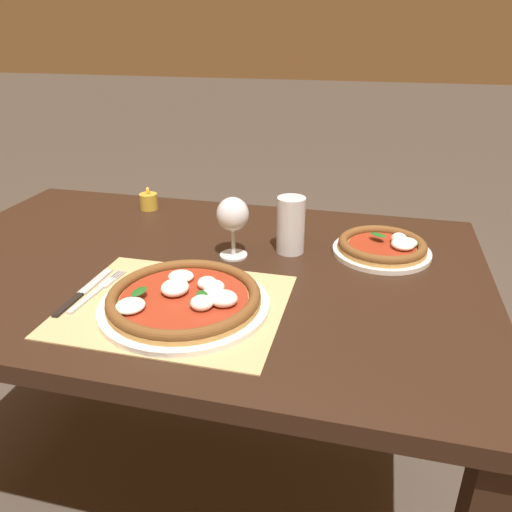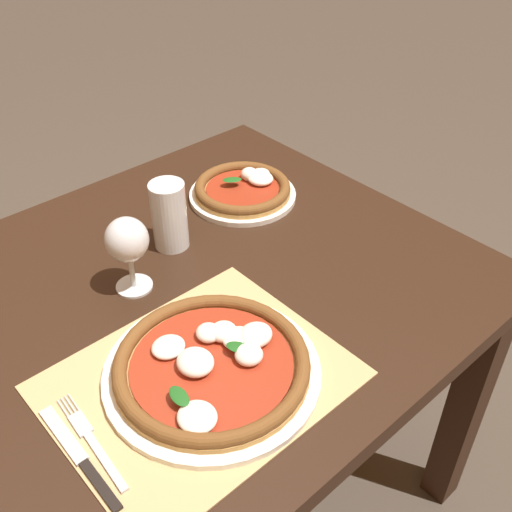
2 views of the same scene
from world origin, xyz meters
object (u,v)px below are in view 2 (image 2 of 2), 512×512
(pint_glass, at_px, (169,217))
(wine_glass, at_px, (127,243))
(pizza_near, at_px, (212,365))
(pizza_far, at_px, (244,189))
(knife, at_px, (79,456))
(fork, at_px, (91,440))

(pint_glass, bearing_deg, wine_glass, -154.71)
(pizza_near, height_order, pint_glass, pint_glass)
(pizza_far, bearing_deg, pint_glass, -170.06)
(pizza_near, height_order, wine_glass, wine_glass)
(knife, bearing_deg, pizza_near, -1.62)
(pizza_near, relative_size, fork, 1.75)
(pizza_far, distance_m, knife, 0.73)
(pizza_near, distance_m, pint_glass, 0.37)
(pizza_far, distance_m, pint_glass, 0.24)
(pizza_far, relative_size, pint_glass, 1.71)
(wine_glass, bearing_deg, pint_glass, 25.29)
(pint_glass, bearing_deg, knife, -140.47)
(pizza_near, height_order, knife, pizza_near)
(pizza_near, relative_size, pint_glass, 2.42)
(wine_glass, distance_m, pint_glass, 0.15)
(pizza_far, relative_size, wine_glass, 1.60)
(pizza_far, xyz_separation_m, knife, (-0.63, -0.37, -0.01))
(pizza_far, distance_m, fork, 0.70)
(pizza_far, bearing_deg, knife, -149.71)
(wine_glass, xyz_separation_m, knife, (-0.26, -0.26, -0.10))
(pizza_far, xyz_separation_m, pint_glass, (-0.23, -0.04, 0.05))
(pizza_far, relative_size, fork, 1.23)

